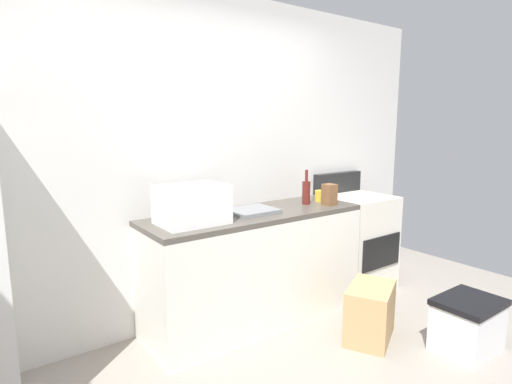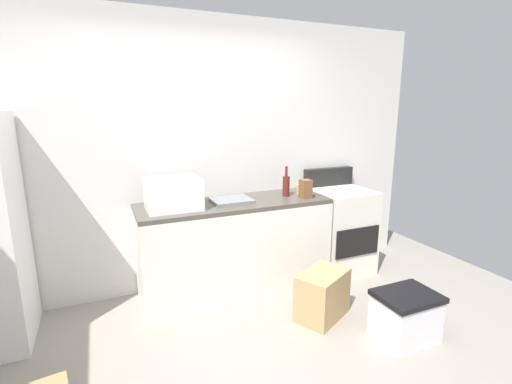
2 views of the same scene
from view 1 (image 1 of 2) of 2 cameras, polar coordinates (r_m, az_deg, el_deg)
The scene contains 10 objects.
wall_back at distance 3.31m, azimuth -7.95°, elevation 4.37°, with size 5.00×0.10×2.60m, color silver.
kitchen_counter at distance 3.37m, azimuth -0.14°, elevation -10.32°, with size 1.80×0.60×0.90m.
stove_oven at distance 4.17m, azimuth 13.60°, elevation -6.43°, with size 0.60×0.61×1.10m.
microwave at distance 2.89m, azimuth -8.89°, elevation -1.74°, with size 0.46×0.34×0.27m, color white.
sink_basin at distance 3.22m, azimuth -0.57°, elevation -2.61°, with size 0.36×0.32×0.03m, color slate.
wine_bottle at distance 3.56m, azimuth 6.97°, elevation 0.04°, with size 0.07×0.07×0.30m.
coffee_mug at distance 3.71m, azimuth 8.77°, elevation -0.54°, with size 0.08×0.08×0.10m, color gold.
knife_block at distance 3.56m, azimuth 10.14°, elevation -0.35°, with size 0.10×0.10×0.18m, color brown.
cardboard_box_small at distance 3.30m, azimuth 15.54°, elevation -15.78°, with size 0.46×0.30×0.41m, color tan.
storage_bin at distance 3.39m, azimuth 27.26°, elevation -16.02°, with size 0.46×0.36×0.38m.
Camera 1 is at (-1.56, -1.36, 1.60)m, focal length 28.85 mm.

